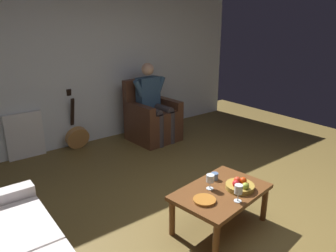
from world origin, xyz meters
TOP-DOWN VIEW (x-y plane):
  - ground_plane at (0.00, 0.00)m, footprint 7.45×7.45m
  - wall_back at (0.00, -3.13)m, footprint 5.76×0.06m
  - armchair at (-0.70, -2.54)m, footprint 0.76×0.76m
  - person_seated at (-0.70, -2.50)m, footprint 0.65×0.62m
  - coffee_table at (0.20, -0.11)m, footprint 1.00×0.73m
  - guitar at (0.48, -2.93)m, footprint 0.36×0.31m
  - radiator at (1.22, -3.06)m, footprint 0.53×0.06m
  - wine_glass_near at (0.26, -0.20)m, footprint 0.08×0.08m
  - wine_glass_far at (0.22, 0.11)m, footprint 0.07×0.07m
  - fruit_bowl at (0.04, -0.02)m, footprint 0.28×0.28m
  - decorative_dish at (0.46, -0.07)m, footprint 0.21×0.21m
  - candle_jar at (0.09, -0.31)m, footprint 0.08×0.08m

SIDE VIEW (x-z plane):
  - ground_plane at x=0.00m, z-range 0.00..0.00m
  - guitar at x=0.48m, z-range -0.26..0.69m
  - radiator at x=1.22m, z-range 0.00..0.69m
  - coffee_table at x=0.20m, z-range 0.15..0.56m
  - armchair at x=-0.70m, z-range -0.16..0.86m
  - decorative_dish at x=0.46m, z-range 0.41..0.44m
  - candle_jar at x=0.09m, z-range 0.41..0.48m
  - fruit_bowl at x=0.04m, z-range 0.40..0.50m
  - wine_glass_near at x=0.26m, z-range 0.44..0.59m
  - wine_glass_far at x=0.22m, z-range 0.44..0.61m
  - person_seated at x=-0.70m, z-range 0.05..1.35m
  - wall_back at x=0.00m, z-range 0.00..2.79m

